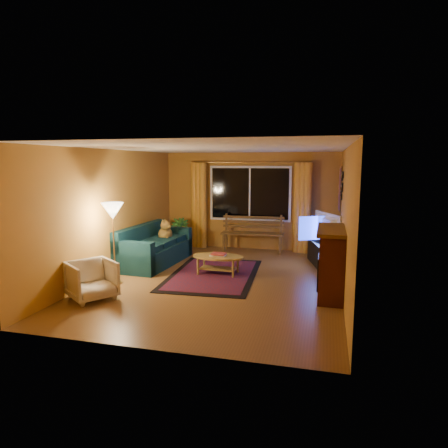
% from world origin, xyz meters
% --- Properties ---
extents(floor, '(4.50, 6.00, 0.02)m').
position_xyz_m(floor, '(0.00, 0.00, -0.01)').
color(floor, brown).
rests_on(floor, ground).
extents(ceiling, '(4.50, 6.00, 0.02)m').
position_xyz_m(ceiling, '(0.00, 0.00, 2.51)').
color(ceiling, white).
rests_on(ceiling, ground).
extents(wall_back, '(4.50, 0.02, 2.50)m').
position_xyz_m(wall_back, '(0.00, 3.01, 1.25)').
color(wall_back, '#B97C2D').
rests_on(wall_back, ground).
extents(wall_left, '(0.02, 6.00, 2.50)m').
position_xyz_m(wall_left, '(-2.26, 0.00, 1.25)').
color(wall_left, '#B97C2D').
rests_on(wall_left, ground).
extents(wall_right, '(0.02, 6.00, 2.50)m').
position_xyz_m(wall_right, '(2.26, 0.00, 1.25)').
color(wall_right, '#B97C2D').
rests_on(wall_right, ground).
extents(window, '(2.00, 0.02, 1.30)m').
position_xyz_m(window, '(0.00, 2.94, 1.45)').
color(window, black).
rests_on(window, wall_back).
extents(curtain_rod, '(3.20, 0.03, 0.03)m').
position_xyz_m(curtain_rod, '(0.00, 2.90, 2.25)').
color(curtain_rod, '#BF8C3F').
rests_on(curtain_rod, wall_back).
extents(curtain_left, '(0.36, 0.36, 2.24)m').
position_xyz_m(curtain_left, '(-1.35, 2.88, 1.12)').
color(curtain_left, orange).
rests_on(curtain_left, ground).
extents(curtain_right, '(0.36, 0.36, 2.24)m').
position_xyz_m(curtain_right, '(1.35, 2.88, 1.12)').
color(curtain_right, orange).
rests_on(curtain_right, ground).
extents(bench, '(1.59, 0.55, 0.47)m').
position_xyz_m(bench, '(0.14, 2.60, 0.23)').
color(bench, '#4D3213').
rests_on(bench, ground).
extents(potted_plant, '(0.59, 0.59, 0.84)m').
position_xyz_m(potted_plant, '(-1.69, 2.29, 0.42)').
color(potted_plant, '#235B1E').
rests_on(potted_plant, ground).
extents(sofa, '(1.03, 2.16, 0.85)m').
position_xyz_m(sofa, '(-1.74, 0.88, 0.43)').
color(sofa, '#0B272D').
rests_on(sofa, ground).
extents(dog, '(0.48, 0.56, 0.52)m').
position_xyz_m(dog, '(-1.69, 1.35, 0.68)').
color(dog, olive).
rests_on(dog, sofa).
extents(armchair, '(0.93, 0.94, 0.71)m').
position_xyz_m(armchair, '(-1.77, -1.56, 0.35)').
color(armchair, beige).
rests_on(armchair, ground).
extents(floor_lamp, '(0.30, 0.30, 1.52)m').
position_xyz_m(floor_lamp, '(-1.84, -0.70, 0.76)').
color(floor_lamp, '#BF8C3F').
rests_on(floor_lamp, ground).
extents(rug, '(1.83, 2.74, 0.02)m').
position_xyz_m(rug, '(-0.23, 0.32, 0.01)').
color(rug, maroon).
rests_on(rug, ground).
extents(coffee_table, '(1.09, 1.09, 0.38)m').
position_xyz_m(coffee_table, '(-0.15, 0.39, 0.19)').
color(coffee_table, olive).
rests_on(coffee_table, ground).
extents(tv_console, '(0.68, 1.24, 0.49)m').
position_xyz_m(tv_console, '(1.87, 1.73, 0.25)').
color(tv_console, black).
rests_on(tv_console, ground).
extents(television, '(0.66, 1.08, 0.66)m').
position_xyz_m(television, '(1.87, 1.73, 0.82)').
color(television, black).
rests_on(television, tv_console).
extents(fireplace, '(0.40, 1.20, 1.10)m').
position_xyz_m(fireplace, '(2.05, -0.40, 0.55)').
color(fireplace, maroon).
rests_on(fireplace, ground).
extents(mirror_cluster, '(0.06, 0.60, 0.56)m').
position_xyz_m(mirror_cluster, '(2.21, 1.30, 1.80)').
color(mirror_cluster, black).
rests_on(mirror_cluster, wall_right).
extents(painting, '(0.04, 0.76, 0.96)m').
position_xyz_m(painting, '(2.22, 2.45, 1.65)').
color(painting, '#E15229').
rests_on(painting, wall_right).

